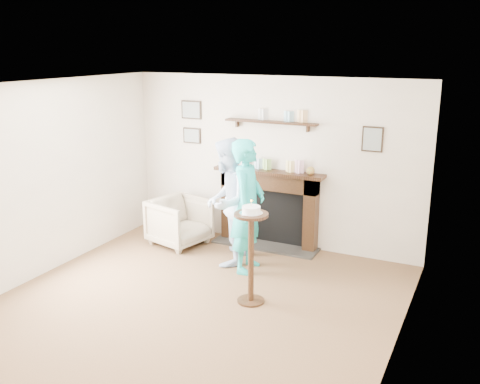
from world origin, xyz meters
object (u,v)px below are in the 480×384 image
object	(u,v)px
pedestal_table	(251,240)
man	(228,262)
woman	(248,269)
armchair	(180,244)

from	to	relation	value
pedestal_table	man	bearing A→B (deg)	129.50
woman	armchair	bearing A→B (deg)	64.26
armchair	man	bearing A→B (deg)	-93.49
armchair	pedestal_table	distance (m)	2.29
armchair	man	xyz separation A→B (m)	(0.98, -0.31, 0.00)
armchair	pedestal_table	bearing A→B (deg)	-111.30
man	woman	size ratio (longest dim) A/B	0.98
woman	pedestal_table	bearing A→B (deg)	-161.32
armchair	pedestal_table	world-z (taller)	pedestal_table
man	woman	world-z (taller)	woman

